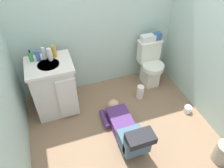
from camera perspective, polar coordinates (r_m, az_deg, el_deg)
ground_plane at (r=3.06m, az=2.53°, el=-12.36°), size 2.92×3.18×0.04m
wall_back at (r=3.14m, az=-4.55°, el=17.92°), size 2.58×0.08×2.40m
toilet at (r=3.58m, az=10.04°, el=5.25°), size 0.36×0.46×0.75m
vanity_cabinet at (r=3.13m, az=-15.08°, el=-0.75°), size 0.60×0.53×0.82m
faucet at (r=2.98m, az=-17.02°, el=7.50°), size 0.02×0.02×0.10m
person_plumber at (r=2.84m, az=3.78°, el=-11.80°), size 0.39×1.06×0.52m
tissue_box at (r=3.40m, az=9.51°, el=11.87°), size 0.22×0.11×0.10m
toiletry_bag at (r=3.47m, az=11.78°, el=12.25°), size 0.12×0.09×0.11m
soap_dispenser at (r=2.96m, az=-20.66°, el=6.76°), size 0.06×0.06×0.17m
bottle_blue at (r=2.94m, az=-19.04°, el=7.08°), size 0.06×0.06×0.15m
bottle_clear at (r=2.94m, az=-17.60°, el=7.70°), size 0.04×0.04×0.17m
bottle_white at (r=2.90m, az=-16.13°, el=7.53°), size 0.06×0.06×0.17m
bottle_amber at (r=2.95m, az=-15.05°, el=8.37°), size 0.06×0.06×0.17m
trash_can at (r=3.00m, az=27.36°, el=-15.80°), size 0.21×0.21×0.28m
paper_towel_roll at (r=3.41m, az=7.46°, el=-2.12°), size 0.11×0.11×0.23m
toilet_paper_roll at (r=3.41m, az=19.38°, el=-6.36°), size 0.11×0.11×0.10m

